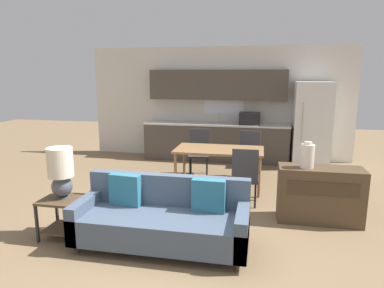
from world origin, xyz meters
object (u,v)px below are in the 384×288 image
at_px(refrigerator, 311,124).
at_px(side_table, 62,211).
at_px(dining_chair_far_left, 199,151).
at_px(dining_table, 219,152).
at_px(table_lamp, 61,170).
at_px(credenza, 319,195).
at_px(vase, 307,156).
at_px(dining_chair_far_right, 249,153).
at_px(couch, 163,219).
at_px(dining_chair_near_right, 245,175).

bearing_deg(refrigerator, side_table, -129.49).
relative_size(side_table, dining_chair_far_left, 0.55).
xyz_separation_m(dining_table, side_table, (-1.73, -2.30, -0.33)).
xyz_separation_m(table_lamp, credenza, (3.27, 1.12, -0.48)).
relative_size(refrigerator, vase, 5.19).
relative_size(table_lamp, dining_chair_far_right, 0.69).
distance_m(table_lamp, dining_chair_far_left, 3.31).
relative_size(table_lamp, credenza, 0.57).
relative_size(couch, dining_chair_far_left, 2.19).
height_order(refrigerator, vase, refrigerator).
bearing_deg(dining_chair_near_right, side_table, 34.11).
bearing_deg(dining_table, table_lamp, -127.03).
relative_size(side_table, dining_chair_far_right, 0.55).
bearing_deg(dining_table, dining_chair_far_right, 55.65).
bearing_deg(vase, dining_chair_far_right, 113.72).
distance_m(credenza, dining_chair_near_right, 1.13).
bearing_deg(dining_chair_near_right, credenza, 159.45).
bearing_deg(couch, credenza, 29.14).
height_order(dining_chair_near_right, dining_chair_far_right, same).
xyz_separation_m(credenza, dining_chair_far_left, (-2.08, 1.94, 0.11)).
bearing_deg(dining_chair_far_right, dining_chair_far_left, -177.53).
relative_size(dining_chair_far_left, dining_chair_far_right, 1.00).
bearing_deg(table_lamp, dining_chair_near_right, 34.23).
xyz_separation_m(dining_chair_near_right, dining_chair_far_right, (0.01, 1.51, 0.00)).
distance_m(dining_table, vase, 1.83).
distance_m(credenza, dining_chair_far_right, 2.17).
xyz_separation_m(couch, table_lamp, (-1.31, -0.03, 0.54)).
relative_size(couch, dining_chair_near_right, 2.19).
relative_size(dining_chair_near_right, dining_chair_far_right, 1.00).
distance_m(dining_table, table_lamp, 2.85).
bearing_deg(side_table, dining_chair_near_right, 34.60).
distance_m(side_table, table_lamp, 0.53).
xyz_separation_m(refrigerator, vase, (-0.48, -3.21, 0.01)).
height_order(refrigerator, couch, refrigerator).
xyz_separation_m(dining_table, vase, (1.36, -1.19, 0.28)).
xyz_separation_m(side_table, dining_chair_far_left, (1.21, 3.09, 0.16)).
xyz_separation_m(vase, dining_chair_far_right, (-0.85, 1.93, -0.45)).
bearing_deg(table_lamp, dining_chair_far_left, 68.63).
bearing_deg(dining_chair_far_right, couch, -101.87).
bearing_deg(credenza, dining_chair_far_left, 136.92).
relative_size(refrigerator, credenza, 1.65).
xyz_separation_m(credenza, dining_chair_far_right, (-1.05, 1.89, 0.11)).
xyz_separation_m(refrigerator, table_lamp, (-3.55, -4.29, -0.07)).
height_order(couch, vase, vase).
xyz_separation_m(refrigerator, dining_chair_near_right, (-1.33, -2.78, -0.44)).
bearing_deg(couch, dining_chair_far_left, 92.11).
bearing_deg(side_table, dining_table, 53.12).
bearing_deg(side_table, couch, 2.40).
xyz_separation_m(side_table, dining_chair_far_right, (2.23, 3.04, 0.16)).
height_order(table_lamp, dining_chair_far_right, table_lamp).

